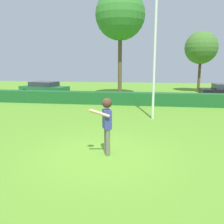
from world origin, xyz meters
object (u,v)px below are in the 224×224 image
object	(u,v)px
frisbee	(91,110)
person	(107,120)
maple_tree	(201,48)
oak_tree	(120,15)
parked_car_green	(44,88)
lamppost	(155,48)

from	to	relation	value
frisbee	person	bearing A→B (deg)	9.61
frisbee	maple_tree	bearing A→B (deg)	70.21
frisbee	maple_tree	xyz separation A→B (m)	(6.60, 18.35, 2.89)
person	maple_tree	world-z (taller)	maple_tree
oak_tree	maple_tree	size ratio (longest dim) A/B	1.48
parked_car_green	maple_tree	size ratio (longest dim) A/B	0.76
lamppost	frisbee	bearing A→B (deg)	-109.83
oak_tree	maple_tree	bearing A→B (deg)	31.46
parked_car_green	maple_tree	world-z (taller)	maple_tree
person	frisbee	xyz separation A→B (m)	(-0.47, -0.08, 0.31)
lamppost	maple_tree	distance (m)	13.81
lamppost	maple_tree	size ratio (longest dim) A/B	1.09
person	oak_tree	world-z (taller)	oak_tree
parked_car_green	oak_tree	size ratio (longest dim) A/B	0.51
frisbee	lamppost	distance (m)	6.10
frisbee	parked_car_green	bearing A→B (deg)	119.35
oak_tree	parked_car_green	bearing A→B (deg)	-174.10
person	parked_car_green	size ratio (longest dim) A/B	0.39
parked_car_green	maple_tree	bearing A→B (deg)	20.40
lamppost	oak_tree	bearing A→B (deg)	107.90
person	parked_car_green	distance (m)	15.26
person	maple_tree	xyz separation A→B (m)	(6.13, 18.27, 3.20)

